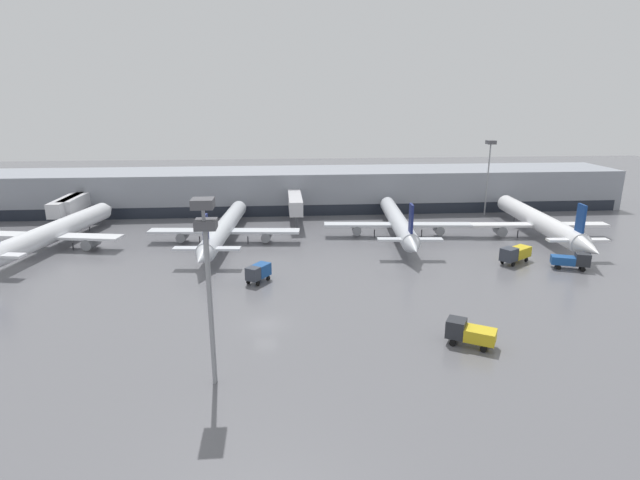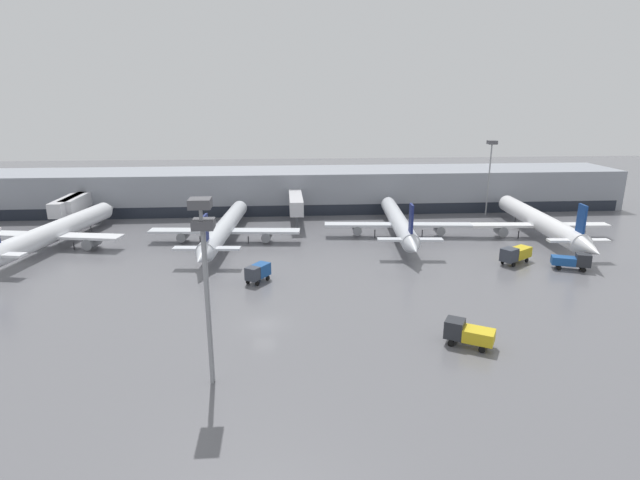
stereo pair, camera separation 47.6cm
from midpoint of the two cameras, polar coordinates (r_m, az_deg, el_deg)
ground_plane at (r=58.23m, az=-6.50°, el=-9.60°), size 320.00×320.00×0.00m
terminal_building at (r=116.19m, az=-5.82°, el=5.73°), size 160.00×30.72×9.00m
parked_jet_0 at (r=100.80m, az=23.60°, el=1.95°), size 25.46×40.60×9.07m
parked_jet_1 at (r=93.56m, az=8.75°, el=2.06°), size 27.45×38.30×8.95m
parked_jet_2 at (r=90.36m, az=-11.05°, el=1.33°), size 26.94×39.42×8.22m
parked_jet_3 at (r=96.77m, az=-28.33°, el=0.74°), size 24.02×40.50×8.85m
service_truck_0 at (r=84.18m, az=26.71°, el=-2.06°), size 5.63×3.53×2.60m
service_truck_1 at (r=70.50m, az=-7.26°, el=-3.61°), size 3.65×4.21×2.51m
service_truck_2 at (r=55.08m, az=16.43°, el=-10.07°), size 5.35×4.31×2.63m
service_truck_3 at (r=83.71m, az=21.24°, el=-1.42°), size 6.10×4.98×2.71m
traffic_cone_1 at (r=92.26m, az=9.07°, el=0.22°), size 0.45×0.45×0.55m
apron_light_mast_0 at (r=114.21m, az=18.72°, el=9.11°), size 1.80×1.80×16.24m
apron_light_mast_2 at (r=42.73m, az=-13.31°, el=0.03°), size 1.80×1.80×17.11m
apron_light_mast_3 at (r=43.45m, az=-13.02°, el=-1.50°), size 1.80×1.80×15.25m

